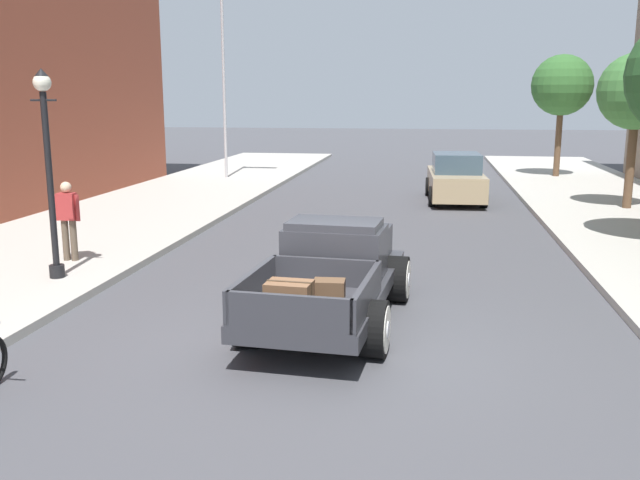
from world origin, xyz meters
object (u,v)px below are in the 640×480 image
Objects in this scene: hotrod_truck_gunmetal at (334,272)px; flagpole at (228,41)px; street_tree_farthest at (562,86)px; street_tree_third at (637,92)px; pedestrian_sidewalk_left at (68,216)px; street_lamp_near at (48,159)px; car_background_tan at (455,179)px.

flagpole is (-6.86, 17.71, 5.02)m from hotrod_truck_gunmetal.
street_tree_third is at bearing -85.87° from street_tree_farthest.
pedestrian_sidewalk_left is 1.92m from street_lamp_near.
pedestrian_sidewalk_left is at bearing -125.40° from street_tree_farthest.
flagpole is (-1.42, 16.62, 3.39)m from street_lamp_near.
hotrod_truck_gunmetal is 0.98× the size of street_tree_farthest.
street_tree_third reaches higher than car_background_tan.
street_tree_third is (12.94, 10.54, 1.25)m from street_lamp_near.
street_lamp_near is at bearing -85.10° from flagpole.
flagpole is 14.11m from street_tree_farthest.
pedestrian_sidewalk_left is 0.32× the size of street_tree_farthest.
flagpole reaches higher than street_lamp_near.
flagpole is at bearing -168.97° from street_tree_farthest.
street_tree_third is (13.39, 9.20, 2.55)m from pedestrian_sidewalk_left.
car_background_tan is at bearing -26.15° from flagpole.
car_background_tan is 0.94× the size of street_tree_third.
flagpole is 15.75m from street_tree_third.
street_tree_third is at bearing 57.15° from hotrod_truck_gunmetal.
hotrod_truck_gunmetal is 3.05× the size of pedestrian_sidewalk_left.
flagpole reaches higher than hotrod_truck_gunmetal.
street_tree_farthest is at bearing 54.60° from pedestrian_sidewalk_left.
car_background_tan is 2.65× the size of pedestrian_sidewalk_left.
flagpole reaches higher than car_background_tan.
street_lamp_near is 0.42× the size of flagpole.
street_lamp_near is (0.45, -1.34, 1.30)m from pedestrian_sidewalk_left.
street_tree_farthest reaches higher than street_lamp_near.
street_tree_farthest is (12.31, 19.30, 1.58)m from street_lamp_near.
flagpole reaches higher than street_tree_farthest.
hotrod_truck_gunmetal is at bearing -122.85° from street_tree_third.
street_lamp_near reaches higher than pedestrian_sidewalk_left.
car_background_tan is at bearing 52.58° from pedestrian_sidewalk_left.
car_background_tan is 11.41m from flagpole.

